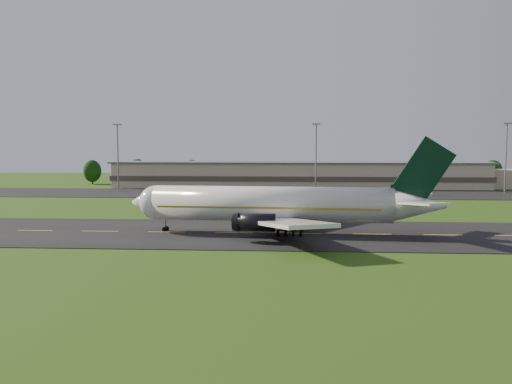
# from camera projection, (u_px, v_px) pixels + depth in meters

# --- Properties ---
(ground) EXTENTS (360.00, 360.00, 0.00)m
(ground) POSITION_uv_depth(u_px,v_px,m) (302.00, 234.00, 90.88)
(ground) COLOR #274711
(ground) RESTS_ON ground
(taxiway) EXTENTS (220.00, 30.00, 0.10)m
(taxiway) POSITION_uv_depth(u_px,v_px,m) (302.00, 234.00, 90.88)
(taxiway) COLOR black
(taxiway) RESTS_ON ground
(apron) EXTENTS (260.00, 30.00, 0.10)m
(apron) POSITION_uv_depth(u_px,v_px,m) (299.00, 194.00, 162.45)
(apron) COLOR black
(apron) RESTS_ON ground
(airliner) EXTENTS (51.30, 42.11, 15.57)m
(airliner) POSITION_uv_depth(u_px,v_px,m) (277.00, 205.00, 90.70)
(airliner) COLOR white
(airliner) RESTS_ON ground
(terminal) EXTENTS (145.00, 16.00, 8.40)m
(terminal) POSITION_uv_depth(u_px,v_px,m) (318.00, 175.00, 185.72)
(terminal) COLOR tan
(terminal) RESTS_ON ground
(light_mast_west) EXTENTS (2.40, 1.20, 20.35)m
(light_mast_west) POSITION_uv_depth(u_px,v_px,m) (118.00, 149.00, 173.02)
(light_mast_west) COLOR gray
(light_mast_west) RESTS_ON ground
(light_mast_centre) EXTENTS (2.40, 1.20, 20.35)m
(light_mast_centre) POSITION_uv_depth(u_px,v_px,m) (316.00, 149.00, 168.98)
(light_mast_centre) COLOR gray
(light_mast_centre) RESTS_ON ground
(light_mast_east) EXTENTS (2.40, 1.20, 20.35)m
(light_mast_east) POSITION_uv_depth(u_px,v_px,m) (506.00, 149.00, 165.27)
(light_mast_east) COLOR gray
(light_mast_east) RESTS_ON ground
(tree_line) EXTENTS (194.51, 7.81, 9.90)m
(tree_line) POSITION_uv_depth(u_px,v_px,m) (410.00, 171.00, 192.98)
(tree_line) COLOR black
(tree_line) RESTS_ON ground
(service_vehicle_a) EXTENTS (2.34, 4.17, 1.34)m
(service_vehicle_a) POSITION_uv_depth(u_px,v_px,m) (156.00, 191.00, 164.65)
(service_vehicle_a) COLOR #C97C0B
(service_vehicle_a) RESTS_ON apron
(service_vehicle_b) EXTENTS (3.93, 1.60, 1.27)m
(service_vehicle_b) POSITION_uv_depth(u_px,v_px,m) (306.00, 191.00, 163.81)
(service_vehicle_b) COLOR #A00B0A
(service_vehicle_b) RESTS_ON apron
(service_vehicle_c) EXTENTS (3.99, 5.88, 1.50)m
(service_vehicle_c) POSITION_uv_depth(u_px,v_px,m) (314.00, 192.00, 160.07)
(service_vehicle_c) COLOR silver
(service_vehicle_c) RESTS_ON apron
(service_vehicle_d) EXTENTS (4.10, 4.03, 1.19)m
(service_vehicle_d) POSITION_uv_depth(u_px,v_px,m) (416.00, 192.00, 161.71)
(service_vehicle_d) COLOR #E2B90D
(service_vehicle_d) RESTS_ON apron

